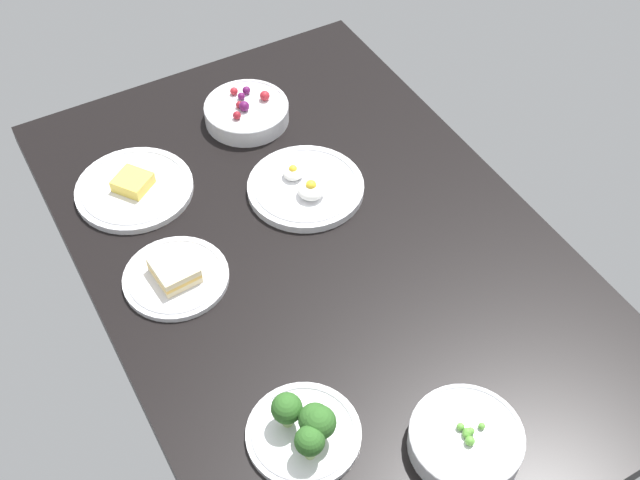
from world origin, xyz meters
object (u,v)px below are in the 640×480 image
at_px(plate_eggs, 306,187).
at_px(plate_cheese, 134,188).
at_px(bowl_peas, 466,439).
at_px(bowl_berries, 247,111).
at_px(plate_sandwich, 176,275).
at_px(plate_broccoli, 306,428).

xyz_separation_m(plate_eggs, plate_cheese, (0.16, 0.29, -0.00)).
relative_size(bowl_peas, plate_eggs, 0.76).
distance_m(bowl_peas, plate_cheese, 0.79).
height_order(bowl_berries, plate_cheese, bowl_berries).
xyz_separation_m(bowl_peas, plate_sandwich, (0.51, 0.25, -0.01)).
bearing_deg(bowl_berries, plate_cheese, 106.74).
height_order(plate_broccoli, plate_cheese, plate_broccoli).
distance_m(plate_broccoli, plate_eggs, 0.53).
xyz_separation_m(plate_broccoli, plate_cheese, (0.62, 0.04, -0.02)).
distance_m(bowl_berries, plate_cheese, 0.30).
distance_m(plate_broccoli, plate_sandwich, 0.38).
height_order(bowl_berries, plate_sandwich, bowl_berries).
xyz_separation_m(plate_sandwich, plate_cheese, (0.24, -0.01, -0.00)).
height_order(bowl_peas, plate_eggs, plate_eggs).
height_order(plate_sandwich, plate_cheese, plate_sandwich).
relative_size(plate_eggs, plate_cheese, 0.99).
xyz_separation_m(bowl_berries, plate_sandwich, (-0.33, 0.30, -0.01)).
bearing_deg(bowl_peas, plate_sandwich, 26.33).
relative_size(plate_sandwich, plate_eggs, 0.83).
distance_m(bowl_berries, plate_sandwich, 0.44).
distance_m(plate_sandwich, plate_cheese, 0.24).
distance_m(plate_broccoli, plate_cheese, 0.62).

